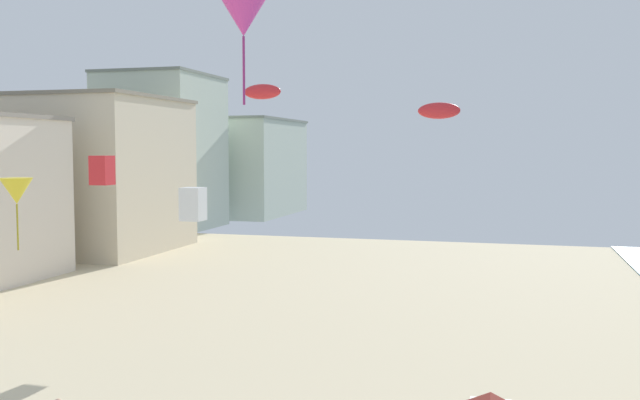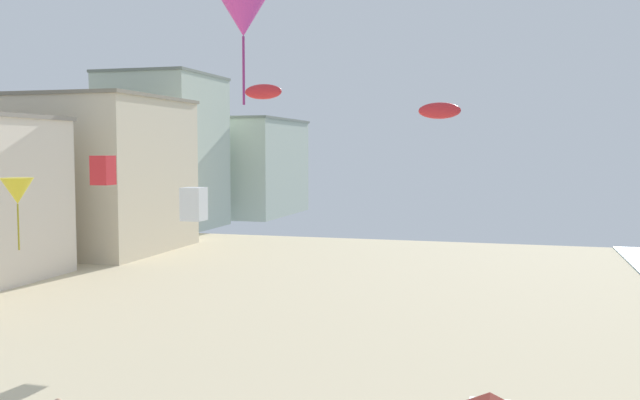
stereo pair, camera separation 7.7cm
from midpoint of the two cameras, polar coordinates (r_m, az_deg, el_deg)
The scene contains 9 objects.
boardwalk_hotel_mid at distance 66.18m, azimuth -19.76°, elevation 2.04°, with size 18.23×14.39×13.56m.
boardwalk_hotel_far at distance 80.75m, azimuth -12.78°, elevation 3.86°, with size 11.01×12.71×17.37m.
boardwalk_hotel_distant at distance 97.82m, azimuth -7.53°, elevation 2.72°, with size 17.63×18.97×13.14m.
kite_red_parafoil at distance 41.79m, azimuth -4.79°, elevation 8.82°, with size 2.30×0.64×0.89m.
kite_red_parafoil_2 at distance 32.72m, azimuth 9.65°, elevation 7.22°, with size 1.94×0.54×0.76m.
kite_magenta_delta at distance 22.76m, azimuth -6.38°, elevation 14.65°, with size 1.48×1.48×3.35m.
kite_white_box at distance 36.39m, azimuth -10.41°, elevation -0.33°, with size 1.09×1.09×1.71m.
kite_yellow_delta at distance 33.17m, azimuth -23.65°, elevation 0.67°, with size 1.40×1.40×3.18m.
kite_red_box at distance 39.40m, azimuth -17.45°, elevation 2.33°, with size 1.01×1.01×1.58m.
Camera 1 is at (9.39, -8.03, 8.92)m, focal length 39.11 mm.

